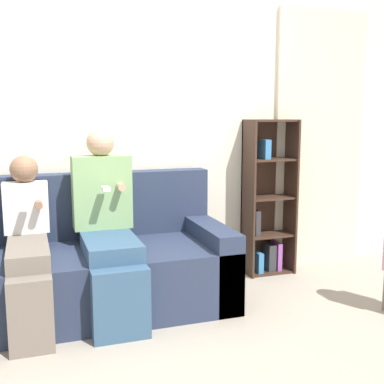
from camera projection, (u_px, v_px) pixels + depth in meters
ground_plane at (152, 334)px, 3.04m from camera, size 14.00×14.00×0.00m
back_wall at (118, 127)px, 3.80m from camera, size 10.00×0.06×2.55m
curtain_panel at (319, 140)px, 4.35m from camera, size 0.88×0.04×2.28m
couch at (88, 268)px, 3.40m from camera, size 1.99×0.90×0.94m
adult_seated at (107, 221)px, 3.29m from camera, size 0.41×0.84×1.27m
child_seated at (28, 242)px, 3.10m from camera, size 0.30×0.86×1.10m
bookshelf at (267, 204)px, 4.18m from camera, size 0.42×0.26×1.33m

